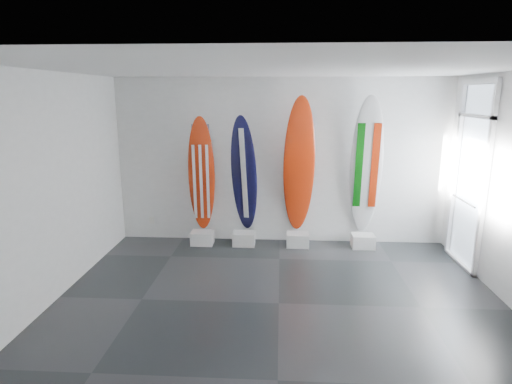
# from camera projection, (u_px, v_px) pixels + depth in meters

# --- Properties ---
(floor) EXTENTS (6.00, 6.00, 0.00)m
(floor) POSITION_uv_depth(u_px,v_px,m) (279.00, 303.00, 5.58)
(floor) COLOR black
(floor) RESTS_ON ground
(ceiling) EXTENTS (6.00, 6.00, 0.00)m
(ceiling) POSITION_uv_depth(u_px,v_px,m) (282.00, 68.00, 4.90)
(ceiling) COLOR white
(ceiling) RESTS_ON wall_back
(wall_back) EXTENTS (6.00, 0.00, 6.00)m
(wall_back) POSITION_uv_depth(u_px,v_px,m) (281.00, 162.00, 7.67)
(wall_back) COLOR silver
(wall_back) RESTS_ON ground
(wall_front) EXTENTS (6.00, 0.00, 6.00)m
(wall_front) POSITION_uv_depth(u_px,v_px,m) (279.00, 280.00, 2.81)
(wall_front) COLOR silver
(wall_front) RESTS_ON ground
(wall_left) EXTENTS (0.00, 5.00, 5.00)m
(wall_left) POSITION_uv_depth(u_px,v_px,m) (47.00, 190.00, 5.41)
(wall_left) COLOR silver
(wall_left) RESTS_ON ground
(display_block_usa) EXTENTS (0.40, 0.30, 0.24)m
(display_block_usa) POSITION_uv_depth(u_px,v_px,m) (202.00, 238.00, 7.75)
(display_block_usa) COLOR silver
(display_block_usa) RESTS_ON floor
(surfboard_usa) EXTENTS (0.50, 0.32, 2.10)m
(surfboard_usa) POSITION_uv_depth(u_px,v_px,m) (202.00, 175.00, 7.58)
(surfboard_usa) COLOR #9C2209
(surfboard_usa) RESTS_ON display_block_usa
(display_block_navy) EXTENTS (0.40, 0.30, 0.24)m
(display_block_navy) POSITION_uv_depth(u_px,v_px,m) (244.00, 239.00, 7.71)
(display_block_navy) COLOR silver
(display_block_navy) RESTS_ON floor
(surfboard_navy) EXTENTS (0.57, 0.51, 2.13)m
(surfboard_navy) POSITION_uv_depth(u_px,v_px,m) (244.00, 174.00, 7.54)
(surfboard_navy) COLOR black
(surfboard_navy) RESTS_ON display_block_navy
(display_block_swiss) EXTENTS (0.40, 0.30, 0.24)m
(display_block_swiss) POSITION_uv_depth(u_px,v_px,m) (298.00, 240.00, 7.65)
(display_block_swiss) COLOR silver
(display_block_swiss) RESTS_ON floor
(surfboard_swiss) EXTENTS (0.59, 0.45, 2.46)m
(surfboard_swiss) POSITION_uv_depth(u_px,v_px,m) (299.00, 166.00, 7.44)
(surfboard_swiss) COLOR #9C2209
(surfboard_swiss) RESTS_ON display_block_swiss
(display_block_italy) EXTENTS (0.40, 0.30, 0.24)m
(display_block_italy) POSITION_uv_depth(u_px,v_px,m) (363.00, 241.00, 7.58)
(display_block_italy) COLOR silver
(display_block_italy) RESTS_ON floor
(surfboard_italy) EXTENTS (0.59, 0.41, 2.47)m
(surfboard_italy) POSITION_uv_depth(u_px,v_px,m) (366.00, 166.00, 7.37)
(surfboard_italy) COLOR silver
(surfboard_italy) RESTS_ON display_block_italy
(wall_outlet) EXTENTS (0.09, 0.02, 0.13)m
(wall_outlet) POSITION_uv_depth(u_px,v_px,m) (152.00, 220.00, 8.05)
(wall_outlet) COLOR silver
(wall_outlet) RESTS_ON wall_back
(glass_door) EXTENTS (0.12, 1.16, 2.85)m
(glass_door) POSITION_uv_depth(u_px,v_px,m) (470.00, 178.00, 6.59)
(glass_door) COLOR white
(glass_door) RESTS_ON floor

